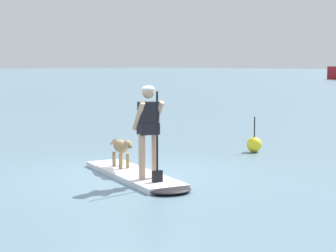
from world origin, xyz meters
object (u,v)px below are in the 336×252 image
dog (122,148)px  marker_buoy (254,144)px  paddleboard (138,177)px  person_paddler (149,125)px

dog → marker_buoy: marker_buoy is taller
paddleboard → dog: dog is taller
person_paddler → paddleboard: bearing=159.9°
dog → person_paddler: bearing=-20.1°
paddleboard → person_paddler: 1.12m
dog → marker_buoy: (0.52, 3.95, -0.31)m
dog → paddleboard: bearing=-20.1°
person_paddler → marker_buoy: 4.50m
paddleboard → marker_buoy: bearing=92.6°
person_paddler → marker_buoy: bearing=98.2°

